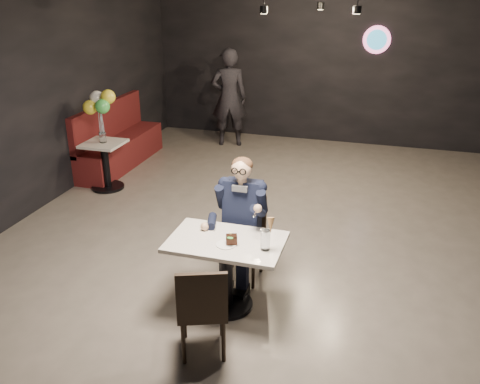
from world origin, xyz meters
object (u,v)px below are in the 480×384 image
(main_table, at_px, (227,274))
(chair_far, at_px, (242,240))
(seated_man, at_px, (242,219))
(passerby, at_px, (229,98))
(side_table, at_px, (106,166))
(balloon_vase, at_px, (103,137))
(booth_bench, at_px, (119,135))
(sundae_glass, at_px, (265,240))
(chair_near, at_px, (203,306))

(main_table, bearing_deg, chair_far, 90.00)
(seated_man, relative_size, passerby, 0.77)
(side_table, distance_m, balloon_vase, 0.47)
(main_table, height_order, chair_far, chair_far)
(booth_bench, bearing_deg, chair_far, -43.26)
(chair_far, relative_size, booth_bench, 0.42)
(sundae_glass, bearing_deg, passerby, 111.07)
(sundae_glass, height_order, side_table, sundae_glass)
(chair_near, bearing_deg, side_table, 110.64)
(chair_near, height_order, sundae_glass, sundae_glass)
(seated_man, height_order, booth_bench, seated_man)
(main_table, height_order, booth_bench, booth_bench)
(main_table, bearing_deg, booth_bench, 131.71)
(main_table, bearing_deg, balloon_vase, 138.65)
(sundae_glass, bearing_deg, side_table, 141.71)
(chair_far, relative_size, side_table, 1.28)
(chair_far, bearing_deg, sundae_glass, -57.11)
(seated_man, bearing_deg, booth_bench, 136.74)
(chair_near, height_order, side_table, chair_near)
(balloon_vase, bearing_deg, sundae_glass, -38.29)
(main_table, bearing_deg, seated_man, 90.00)
(main_table, bearing_deg, chair_near, -90.00)
(sundae_glass, bearing_deg, chair_far, 122.89)
(chair_near, bearing_deg, passerby, 84.43)
(seated_man, xyz_separation_m, balloon_vase, (-2.74, 1.86, 0.11))
(booth_bench, bearing_deg, side_table, -73.30)
(main_table, height_order, seated_man, seated_man)
(passerby, bearing_deg, chair_far, 93.69)
(main_table, distance_m, booth_bench, 4.58)
(chair_near, distance_m, balloon_vase, 4.15)
(chair_far, relative_size, sundae_glass, 4.69)
(main_table, height_order, chair_near, chair_near)
(chair_far, bearing_deg, passerby, 109.28)
(passerby, bearing_deg, side_table, 51.33)
(chair_far, distance_m, chair_near, 1.22)
(seated_man, xyz_separation_m, side_table, (-2.74, 1.86, -0.36))
(booth_bench, bearing_deg, main_table, -48.29)
(balloon_vase, bearing_deg, chair_near, -48.37)
(chair_far, height_order, side_table, chair_far)
(main_table, distance_m, chair_far, 0.56)
(seated_man, height_order, passerby, passerby)
(booth_bench, bearing_deg, passerby, 49.49)
(chair_near, xyz_separation_m, balloon_vase, (-2.74, 3.09, 0.37))
(sundae_glass, xyz_separation_m, balloon_vase, (-3.14, 2.48, -0.02))
(booth_bench, xyz_separation_m, side_table, (0.30, -1.00, -0.19))
(seated_man, bearing_deg, chair_near, -90.00)
(chair_near, distance_m, booth_bench, 5.10)
(main_table, xyz_separation_m, sundae_glass, (0.40, -0.07, 0.47))
(side_table, bearing_deg, sundae_glass, -38.29)
(booth_bench, relative_size, side_table, 3.05)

